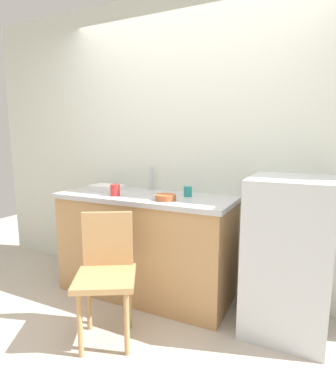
# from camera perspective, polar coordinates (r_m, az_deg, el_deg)

# --- Properties ---
(ground_plane) EXTENTS (8.00, 8.00, 0.00)m
(ground_plane) POSITION_cam_1_polar(r_m,az_deg,el_deg) (2.43, -4.67, -25.85)
(ground_plane) COLOR #BCB2A3
(back_wall) EXTENTS (4.80, 0.10, 2.67)m
(back_wall) POSITION_cam_1_polar(r_m,az_deg,el_deg) (2.87, 5.19, 8.27)
(back_wall) COLOR silver
(back_wall) RESTS_ON ground_plane
(cabinet_base) EXTENTS (1.53, 0.60, 0.88)m
(cabinet_base) POSITION_cam_1_polar(r_m,az_deg,el_deg) (2.87, -4.12, -9.96)
(cabinet_base) COLOR tan
(cabinet_base) RESTS_ON ground_plane
(countertop) EXTENTS (1.57, 0.64, 0.04)m
(countertop) POSITION_cam_1_polar(r_m,az_deg,el_deg) (2.75, -4.24, -0.89)
(countertop) COLOR #B7B7BC
(countertop) RESTS_ON cabinet_base
(faucet) EXTENTS (0.02, 0.02, 0.22)m
(faucet) POSITION_cam_1_polar(r_m,az_deg,el_deg) (2.98, -3.05, 2.53)
(faucet) COLOR #B7B7BC
(faucet) RESTS_ON countertop
(refrigerator) EXTENTS (0.57, 0.62, 1.14)m
(refrigerator) POSITION_cam_1_polar(r_m,az_deg,el_deg) (2.48, 20.98, -10.71)
(refrigerator) COLOR silver
(refrigerator) RESTS_ON ground_plane
(chair) EXTENTS (0.54, 0.54, 0.89)m
(chair) POSITION_cam_1_polar(r_m,az_deg,el_deg) (2.29, -11.21, -13.89)
(chair) COLOR tan
(chair) RESTS_ON ground_plane
(dish_tray) EXTENTS (0.28, 0.20, 0.05)m
(dish_tray) POSITION_cam_1_polar(r_m,az_deg,el_deg) (3.03, -11.26, 0.81)
(dish_tray) COLOR white
(dish_tray) RESTS_ON countertop
(terracotta_bowl) EXTENTS (0.17, 0.17, 0.05)m
(terracotta_bowl) POSITION_cam_1_polar(r_m,az_deg,el_deg) (2.50, -0.47, -0.97)
(terracotta_bowl) COLOR #B25B33
(terracotta_bowl) RESTS_ON countertop
(cup_teal) EXTENTS (0.07, 0.07, 0.09)m
(cup_teal) POSITION_cam_1_polar(r_m,az_deg,el_deg) (2.66, 3.64, 0.11)
(cup_teal) COLOR teal
(cup_teal) RESTS_ON countertop
(cup_red) EXTENTS (0.08, 0.08, 0.10)m
(cup_red) POSITION_cam_1_polar(r_m,az_deg,el_deg) (2.73, -9.64, 0.36)
(cup_red) COLOR red
(cup_red) RESTS_ON countertop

